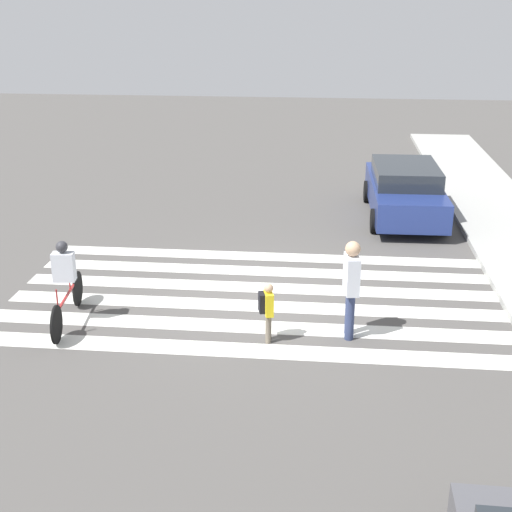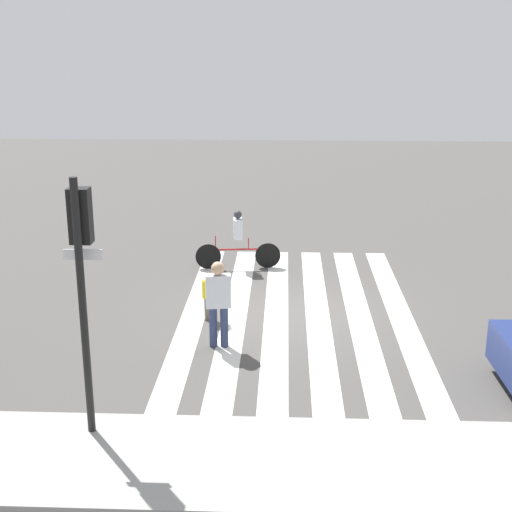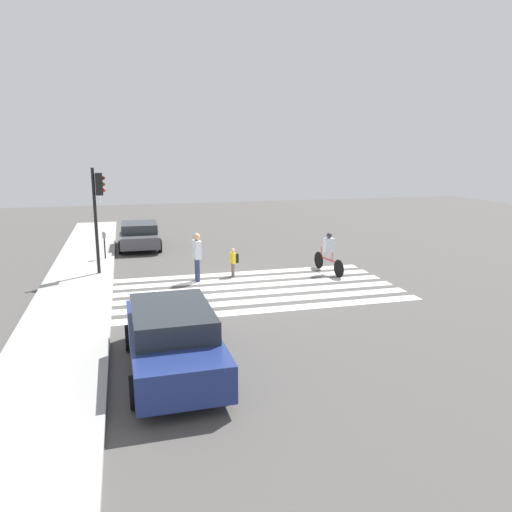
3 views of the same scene
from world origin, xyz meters
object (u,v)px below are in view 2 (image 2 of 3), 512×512
pedestrian_adult_tall_backpack (218,299)px  traffic_light (82,259)px  pedestrian_adult_yellow_jacket (210,292)px  cyclist_mid_street (238,238)px

pedestrian_adult_tall_backpack → traffic_light: bearing=-123.8°
pedestrian_adult_yellow_jacket → cyclist_mid_street: cyclist_mid_street is taller
traffic_light → pedestrian_adult_yellow_jacket: 5.65m
traffic_light → pedestrian_adult_tall_backpack: bearing=-115.8°
pedestrian_adult_tall_backpack → pedestrian_adult_yellow_jacket: 1.56m
traffic_light → pedestrian_adult_yellow_jacket: size_ratio=3.76×
pedestrian_adult_yellow_jacket → cyclist_mid_street: 3.86m
traffic_light → pedestrian_adult_yellow_jacket: traffic_light is taller
pedestrian_adult_yellow_jacket → pedestrian_adult_tall_backpack: bearing=88.9°
pedestrian_adult_tall_backpack → pedestrian_adult_yellow_jacket: size_ratio=1.64×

